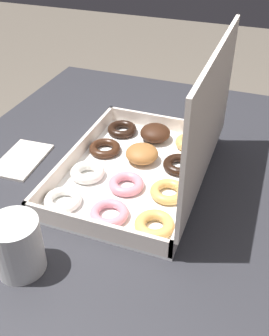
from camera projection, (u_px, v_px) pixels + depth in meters
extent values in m
cube|color=#2D2D33|center=(101.00, 189.00, 0.86)|extent=(1.15, 0.77, 0.03)
cylinder|color=#2D2D33|center=(84.00, 166.00, 1.57)|extent=(0.06, 0.06, 0.72)
cylinder|color=#2D2D33|center=(256.00, 205.00, 1.38)|extent=(0.06, 0.06, 0.72)
cube|color=white|center=(134.00, 174.00, 0.87)|extent=(0.42, 0.29, 0.01)
cube|color=silver|center=(76.00, 153.00, 0.90)|extent=(0.42, 0.01, 0.04)
cube|color=silver|center=(199.00, 180.00, 0.82)|extent=(0.42, 0.01, 0.04)
cube|color=silver|center=(162.00, 122.00, 1.02)|extent=(0.01, 0.29, 0.04)
cube|color=silver|center=(94.00, 228.00, 0.70)|extent=(0.01, 0.29, 0.04)
cube|color=silver|center=(211.00, 117.00, 0.73)|extent=(0.42, 0.01, 0.26)
torus|color=black|center=(122.00, 129.00, 1.00)|extent=(0.07, 0.07, 0.02)
torus|color=#381E11|center=(105.00, 148.00, 0.93)|extent=(0.07, 0.07, 0.02)
torus|color=white|center=(88.00, 172.00, 0.85)|extent=(0.07, 0.07, 0.02)
torus|color=white|center=(63.00, 200.00, 0.78)|extent=(0.07, 0.07, 0.02)
ellipsoid|color=#381E11|center=(155.00, 133.00, 0.97)|extent=(0.07, 0.07, 0.04)
ellipsoid|color=#9E6633|center=(142.00, 154.00, 0.90)|extent=(0.07, 0.07, 0.04)
torus|color=pink|center=(127.00, 183.00, 0.82)|extent=(0.07, 0.07, 0.02)
torus|color=pink|center=(109.00, 213.00, 0.75)|extent=(0.07, 0.07, 0.02)
torus|color=tan|center=(191.00, 143.00, 0.95)|extent=(0.07, 0.07, 0.02)
torus|color=black|center=(180.00, 165.00, 0.88)|extent=(0.07, 0.07, 0.02)
torus|color=tan|center=(168.00, 192.00, 0.80)|extent=(0.07, 0.07, 0.02)
torus|color=tan|center=(154.00, 225.00, 0.72)|extent=(0.07, 0.07, 0.02)
cylinder|color=white|center=(17.00, 246.00, 0.63)|extent=(0.08, 0.08, 0.10)
cylinder|color=black|center=(12.00, 225.00, 0.61)|extent=(0.07, 0.07, 0.01)
cube|color=silver|center=(22.00, 159.00, 0.92)|extent=(0.15, 0.10, 0.01)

